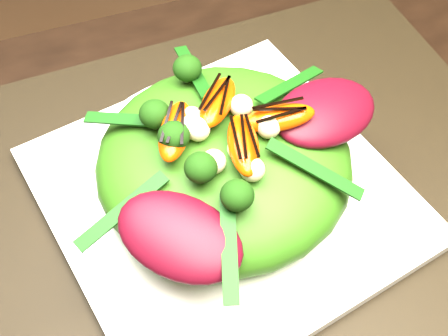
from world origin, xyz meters
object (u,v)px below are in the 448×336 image
object	(u,v)px
plate_base	(224,195)
lettuce_mound	(224,162)
orange_segment	(205,122)
salad_bowl	(224,185)
placemat	(224,200)

from	to	relation	value
plate_base	lettuce_mound	xyz separation A→B (m)	(0.00, 0.00, 0.05)
lettuce_mound	orange_segment	world-z (taller)	orange_segment
salad_bowl	orange_segment	size ratio (longest dim) A/B	4.56
salad_bowl	lettuce_mound	xyz separation A→B (m)	(0.00, 0.00, 0.03)
salad_bowl	plate_base	bearing A→B (deg)	0.00
plate_base	lettuce_mound	world-z (taller)	lettuce_mound
plate_base	orange_segment	world-z (taller)	orange_segment
placemat	lettuce_mound	xyz separation A→B (m)	(0.00, 0.00, 0.06)
placemat	plate_base	bearing A→B (deg)	0.00
placemat	lettuce_mound	bearing A→B (deg)	0.00
salad_bowl	orange_segment	xyz separation A→B (m)	(-0.01, 0.01, 0.08)
placemat	plate_base	distance (m)	0.01
plate_base	lettuce_mound	distance (m)	0.05
placemat	lettuce_mound	distance (m)	0.06
lettuce_mound	placemat	bearing A→B (deg)	0.00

